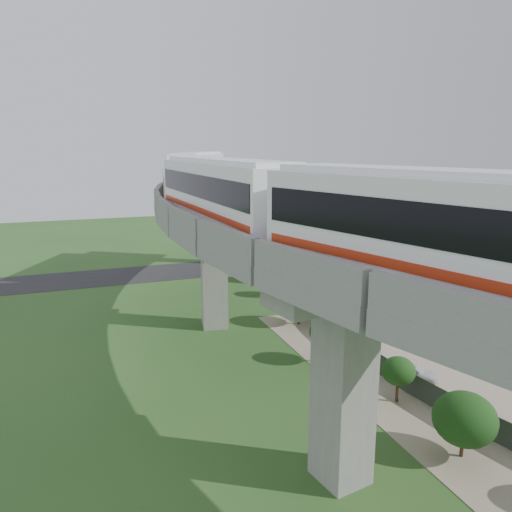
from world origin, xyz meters
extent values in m
plane|color=#2B5321|center=(0.00, 0.00, 0.00)|extent=(160.00, 160.00, 0.00)
cube|color=gray|center=(14.00, -2.00, 0.02)|extent=(18.00, 26.00, 0.04)
cube|color=#232326|center=(0.00, 30.00, 0.01)|extent=(60.00, 8.00, 0.03)
cube|color=#99968E|center=(9.12, 31.80, 4.20)|extent=(2.86, 2.93, 8.40)
cube|color=#99968E|center=(9.12, 31.80, 9.00)|extent=(7.21, 5.74, 1.20)
cube|color=#99968E|center=(0.91, 10.42, 4.20)|extent=(2.35, 2.51, 8.40)
cube|color=#99968E|center=(0.91, 10.42, 9.00)|extent=(7.31, 3.58, 1.20)
cube|color=#99968E|center=(0.91, -10.42, 4.20)|extent=(2.35, 2.51, 8.40)
cube|color=#99968E|center=(0.91, -10.42, 9.00)|extent=(7.31, 3.58, 1.20)
cube|color=gray|center=(6.19, 26.54, 10.00)|extent=(16.42, 20.91, 0.80)
cube|color=gray|center=(2.33, 28.44, 10.90)|extent=(8.66, 17.08, 1.00)
cube|color=gray|center=(10.04, 24.64, 10.90)|extent=(8.66, 17.08, 1.00)
cube|color=brown|center=(4.21, 27.51, 10.46)|extent=(10.68, 18.08, 0.12)
cube|color=black|center=(4.21, 27.51, 10.58)|extent=(9.69, 17.59, 0.12)
cube|color=brown|center=(8.16, 25.56, 10.46)|extent=(10.68, 18.08, 0.12)
cube|color=black|center=(8.16, 25.56, 10.58)|extent=(9.69, 17.59, 0.12)
cube|color=gray|center=(0.70, 9.13, 10.00)|extent=(11.77, 20.03, 0.80)
cube|color=gray|center=(-3.55, 9.78, 10.90)|extent=(3.22, 18.71, 1.00)
cube|color=gray|center=(4.95, 8.47, 10.90)|extent=(3.22, 18.71, 1.00)
cube|color=brown|center=(-1.48, 9.46, 10.46)|extent=(5.44, 19.05, 0.12)
cube|color=black|center=(-1.48, 9.46, 10.58)|extent=(4.35, 18.88, 0.12)
cube|color=brown|center=(2.87, 8.79, 10.46)|extent=(5.44, 19.05, 0.12)
cube|color=black|center=(2.87, 8.79, 10.58)|extent=(4.35, 18.88, 0.12)
cube|color=gray|center=(0.70, -9.13, 10.00)|extent=(11.77, 20.03, 0.80)
cube|color=gray|center=(-3.55, -9.78, 10.90)|extent=(3.22, 18.71, 1.00)
cube|color=gray|center=(4.95, -8.47, 10.90)|extent=(3.22, 18.71, 1.00)
cube|color=brown|center=(-1.48, -9.46, 10.46)|extent=(5.44, 19.05, 0.12)
cube|color=black|center=(-1.48, -9.46, 10.58)|extent=(4.35, 18.88, 0.12)
cube|color=brown|center=(2.87, -8.79, 10.46)|extent=(5.44, 19.05, 0.12)
cube|color=black|center=(2.87, -8.79, 10.58)|extent=(4.35, 18.88, 0.12)
cube|color=white|center=(0.46, -17.99, 12.24)|extent=(6.92, 15.14, 3.20)
cube|color=white|center=(0.46, -17.99, 13.94)|extent=(6.19, 14.27, 0.22)
cube|color=black|center=(0.46, -17.99, 12.69)|extent=(6.81, 14.58, 1.15)
cube|color=#B12C11|center=(0.46, -17.99, 11.49)|extent=(6.81, 14.58, 0.30)
cube|color=black|center=(0.46, -17.99, 10.78)|extent=(5.51, 12.75, 0.28)
cube|color=white|center=(-2.14, -2.65, 12.24)|extent=(3.34, 15.10, 3.20)
cube|color=white|center=(-2.14, -2.65, 13.94)|extent=(2.77, 14.33, 0.22)
cube|color=black|center=(-2.14, -2.65, 12.69)|extent=(3.37, 14.50, 1.15)
cube|color=#B12C11|center=(-2.14, -2.65, 11.49)|extent=(3.37, 14.50, 0.30)
cube|color=black|center=(-2.14, -2.65, 10.78)|extent=(2.44, 12.82, 0.28)
cube|color=white|center=(-0.86, 12.85, 12.24)|extent=(5.74, 15.23, 3.20)
cube|color=white|center=(-0.86, 12.85, 13.94)|extent=(5.06, 14.39, 0.22)
cube|color=black|center=(-0.86, 12.85, 12.69)|extent=(5.68, 14.66, 1.15)
cube|color=#B12C11|center=(-0.86, 12.85, 11.49)|extent=(5.68, 14.66, 0.30)
cube|color=black|center=(-0.86, 12.85, 10.78)|extent=(4.49, 12.87, 0.28)
cube|color=white|center=(4.24, 27.56, 12.24)|extent=(9.07, 14.64, 3.20)
cube|color=white|center=(4.24, 27.56, 13.94)|extent=(8.25, 13.73, 0.22)
cube|color=black|center=(4.24, 27.56, 12.69)|extent=(8.85, 14.13, 1.15)
cube|color=#B12C11|center=(4.24, 27.56, 11.49)|extent=(8.85, 14.13, 0.30)
cube|color=black|center=(4.24, 27.56, 10.78)|extent=(7.35, 12.27, 0.28)
cylinder|color=#2D382D|center=(12.25, 19.29, 0.75)|extent=(0.08, 0.08, 1.50)
cube|color=#2D382D|center=(11.38, 16.98, 0.75)|extent=(1.69, 4.77, 1.40)
cylinder|color=#2D382D|center=(10.62, 14.63, 0.75)|extent=(0.08, 0.08, 1.50)
cube|color=#2D382D|center=(9.98, 12.24, 0.75)|extent=(1.23, 4.91, 1.40)
cylinder|color=#2D382D|center=(9.45, 9.83, 0.75)|extent=(0.08, 0.08, 1.50)
cube|color=#2D382D|center=(9.03, 7.39, 0.75)|extent=(0.75, 4.99, 1.40)
cylinder|color=#2D382D|center=(8.74, 4.94, 0.75)|extent=(0.08, 0.08, 1.50)
cube|color=#2D382D|center=(8.56, 2.47, 0.75)|extent=(0.27, 5.04, 1.40)
cylinder|color=#2D382D|center=(8.50, 0.00, 0.75)|extent=(0.08, 0.08, 1.50)
cube|color=#2D382D|center=(8.56, -2.47, 0.75)|extent=(0.27, 5.04, 1.40)
cylinder|color=#2D382D|center=(8.74, -4.94, 0.75)|extent=(0.08, 0.08, 1.50)
cube|color=#2D382D|center=(9.03, -7.39, 0.75)|extent=(0.75, 4.99, 1.40)
cylinder|color=#2D382D|center=(9.45, -9.83, 0.75)|extent=(0.08, 0.08, 1.50)
cylinder|color=#382314|center=(10.99, 21.48, 0.81)|extent=(0.18, 0.18, 1.62)
ellipsoid|color=#123A14|center=(10.99, 21.48, 2.50)|extent=(2.93, 2.93, 2.49)
cylinder|color=#382314|center=(9.45, 16.21, 0.68)|extent=(0.18, 0.18, 1.37)
ellipsoid|color=#123A14|center=(9.45, 16.21, 2.05)|extent=(2.28, 2.28, 1.94)
cylinder|color=#382314|center=(7.59, 8.25, 0.71)|extent=(0.18, 0.18, 1.42)
ellipsoid|color=#123A14|center=(7.59, 8.25, 2.34)|extent=(3.08, 3.08, 2.62)
cylinder|color=#382314|center=(6.08, 0.74, 0.77)|extent=(0.18, 0.18, 1.54)
ellipsoid|color=#123A14|center=(6.08, 0.74, 2.21)|extent=(2.26, 2.26, 1.92)
cylinder|color=#382314|center=(7.44, -5.59, 0.69)|extent=(0.18, 0.18, 1.38)
ellipsoid|color=#123A14|center=(7.44, -5.59, 1.96)|extent=(1.95, 1.95, 1.66)
cylinder|color=#382314|center=(7.17, -11.12, 0.56)|extent=(0.18, 0.18, 1.11)
ellipsoid|color=#123A14|center=(7.17, -11.12, 2.01)|extent=(3.00, 3.00, 2.55)
imported|color=silver|center=(10.09, -3.60, 0.57)|extent=(3.05, 3.08, 1.05)
imported|color=black|center=(13.61, 5.31, 0.59)|extent=(4.00, 2.28, 1.09)
camera|label=1|loc=(-9.55, -27.77, 14.65)|focal=35.00mm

